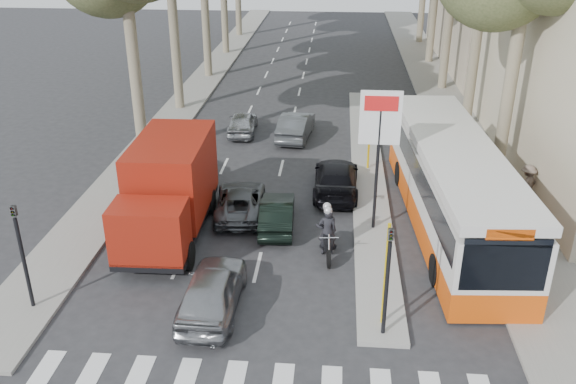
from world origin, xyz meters
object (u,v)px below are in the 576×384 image
city_bus (452,183)px  motorcycle (327,230)px  dark_hatchback (277,213)px  silver_hatchback (212,290)px  red_truck (169,188)px

city_bus → motorcycle: bearing=-156.0°
dark_hatchback → city_bus: 6.85m
dark_hatchback → city_bus: (6.70, 0.74, 1.21)m
silver_hatchback → red_truck: red_truck is taller
city_bus → motorcycle: size_ratio=5.72×
silver_hatchback → red_truck: size_ratio=0.62×
motorcycle → city_bus: bearing=21.9°
motorcycle → red_truck: bearing=165.2°
red_truck → city_bus: (10.67, 1.56, -0.10)m
motorcycle → dark_hatchback: bearing=132.5°
dark_hatchback → motorcycle: bearing=135.4°
city_bus → motorcycle: 5.42m
silver_hatchback → dark_hatchback: silver_hatchback is taller
silver_hatchback → motorcycle: bearing=-131.3°
dark_hatchback → red_truck: 4.26m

